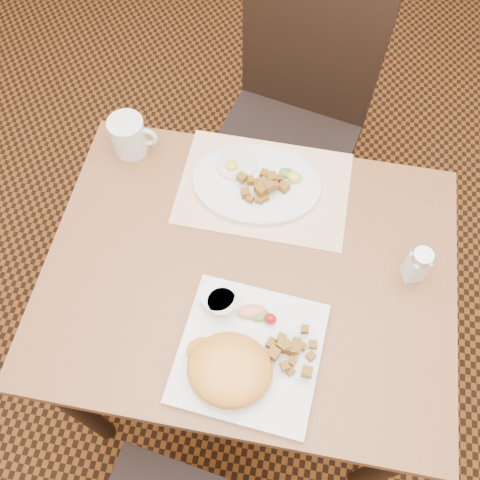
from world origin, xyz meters
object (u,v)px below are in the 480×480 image
(plate_oval, at_px, (257,184))
(salt_shaker, at_px, (417,265))
(table, at_px, (248,290))
(plate_square, at_px, (249,353))
(coffee_mug, at_px, (129,136))
(chair_far, at_px, (293,115))

(plate_oval, distance_m, salt_shaker, 0.41)
(table, relative_size, plate_oval, 2.96)
(plate_square, height_order, plate_oval, plate_oval)
(plate_oval, relative_size, coffee_mug, 2.60)
(salt_shaker, bearing_deg, chair_far, 118.53)
(chair_far, height_order, plate_oval, chair_far)
(plate_square, relative_size, salt_shaker, 2.80)
(chair_far, xyz_separation_m, coffee_mug, (-0.37, -0.37, 0.26))
(plate_square, relative_size, plate_oval, 0.92)
(chair_far, bearing_deg, coffee_mug, 57.54)
(salt_shaker, bearing_deg, coffee_mug, 162.06)
(table, bearing_deg, salt_shaker, 8.51)
(table, xyz_separation_m, plate_square, (0.03, -0.19, 0.12))
(chair_far, xyz_separation_m, plate_square, (0.01, -0.83, 0.22))
(plate_oval, relative_size, salt_shaker, 3.05)
(plate_oval, bearing_deg, coffee_mug, 170.08)
(table, relative_size, chair_far, 0.93)
(salt_shaker, relative_size, coffee_mug, 0.85)
(table, height_order, salt_shaker, salt_shaker)
(plate_oval, distance_m, coffee_mug, 0.33)
(coffee_mug, bearing_deg, plate_oval, -9.92)
(table, relative_size, coffee_mug, 7.69)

